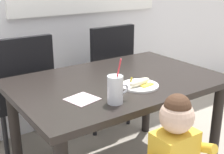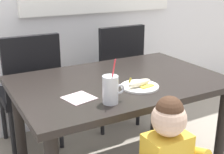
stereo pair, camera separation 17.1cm
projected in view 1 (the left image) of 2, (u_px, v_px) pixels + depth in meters
The scene contains 8 objects.
dining_table at pixel (117, 93), 1.99m from camera, with size 1.34×0.89×0.72m.
dining_chair_left at pixel (22, 89), 2.29m from camera, with size 0.44×0.45×0.96m.
dining_chair_right at pixel (105, 71), 2.73m from camera, with size 0.44×0.44×0.96m.
toddler_standing at pixel (174, 152), 1.50m from camera, with size 0.33×0.24×0.84m.
milk_cup at pixel (115, 91), 1.57m from camera, with size 0.13×0.08×0.25m.
snack_plate at pixel (140, 86), 1.83m from camera, with size 0.23×0.23×0.01m, color white.
peeled_banana at pixel (140, 82), 1.81m from camera, with size 0.17×0.12×0.07m.
paper_napkin at pixel (82, 99), 1.64m from camera, with size 0.15×0.15×0.00m, color silver.
Camera 1 is at (-1.09, -1.50, 1.37)m, focal length 48.42 mm.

